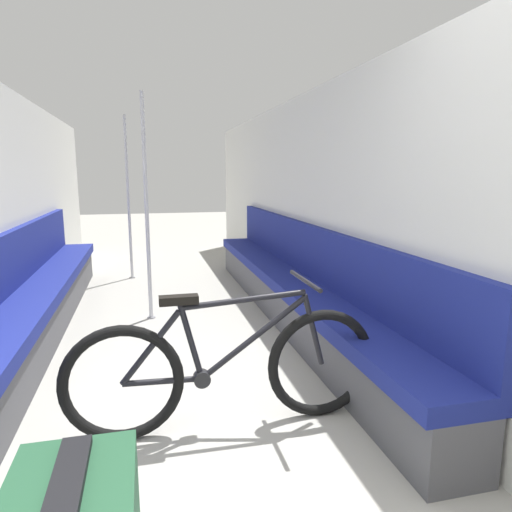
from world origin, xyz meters
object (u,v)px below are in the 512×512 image
at_px(bench_seat_row_right, 293,289).
at_px(bicycle, 226,369).
at_px(grab_pole_near, 147,212).
at_px(bench_seat_row_left, 32,306).
at_px(grab_pole_far, 129,201).

bearing_deg(bench_seat_row_right, bicycle, -119.07).
bearing_deg(bicycle, bench_seat_row_right, 73.25).
xyz_separation_m(bicycle, grab_pole_near, (-0.37, 2.07, 0.69)).
xyz_separation_m(bench_seat_row_left, grab_pole_far, (0.74, 2.21, 0.72)).
bearing_deg(bicycle, grab_pole_far, 110.98).
xyz_separation_m(bench_seat_row_left, bench_seat_row_right, (2.26, 0.00, 0.00)).
bearing_deg(bicycle, bench_seat_row_left, 140.77).
bearing_deg(bench_seat_row_left, grab_pole_far, 71.58).
bearing_deg(grab_pole_far, bench_seat_row_right, -55.48).
relative_size(bench_seat_row_right, grab_pole_far, 2.34).
relative_size(bicycle, grab_pole_near, 0.82).
height_order(bench_seat_row_right, grab_pole_near, grab_pole_near).
relative_size(bench_seat_row_right, grab_pole_near, 2.34).
height_order(bench_seat_row_right, bicycle, bench_seat_row_right).
relative_size(bench_seat_row_left, grab_pole_far, 2.34).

